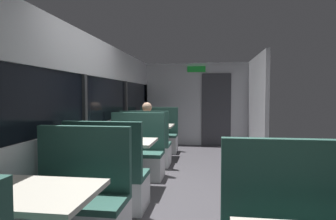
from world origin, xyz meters
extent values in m
cube|color=#423F44|center=(0.00, 0.00, -0.01)|extent=(3.30, 9.20, 0.02)
cube|color=#B2B2B7|center=(-1.45, 0.00, 0.47)|extent=(0.08, 8.40, 0.95)
cube|color=#B2B2B7|center=(-1.45, 0.00, 2.00)|extent=(0.08, 8.40, 0.60)
cube|color=black|center=(-1.46, 0.00, 1.32)|extent=(0.03, 8.40, 0.75)
cube|color=#2D2D30|center=(-1.43, 0.00, 1.32)|extent=(0.06, 0.08, 0.75)
cube|color=#2D2D30|center=(-1.43, 2.10, 1.32)|extent=(0.06, 0.08, 0.75)
cube|color=#2D2D30|center=(-1.43, 4.20, 1.32)|extent=(0.06, 0.08, 0.75)
cube|color=#B2B2B7|center=(0.00, 4.20, 1.15)|extent=(2.90, 0.08, 2.30)
cube|color=#333338|center=(0.55, 4.15, 1.00)|extent=(0.80, 0.04, 2.00)
cube|color=green|center=(0.00, 4.14, 2.12)|extent=(0.50, 0.03, 0.16)
cube|color=#B2B2B7|center=(1.45, 3.00, 1.15)|extent=(0.08, 2.40, 2.30)
cube|color=beige|center=(-0.89, -2.09, 0.72)|extent=(0.90, 0.70, 0.04)
cube|color=#2D564C|center=(-0.89, -1.43, 0.42)|extent=(0.95, 0.50, 0.06)
cube|color=#2D564C|center=(-0.89, -1.22, 0.78)|extent=(0.95, 0.08, 0.65)
cylinder|color=#9E9EA3|center=(-0.89, 0.14, 0.35)|extent=(0.10, 0.10, 0.70)
cube|color=beige|center=(-0.89, 0.14, 0.72)|extent=(0.90, 0.70, 0.04)
cube|color=silver|center=(-0.89, -0.52, 0.20)|extent=(0.95, 0.50, 0.39)
cube|color=#2D564C|center=(-0.89, -0.52, 0.42)|extent=(0.95, 0.50, 0.06)
cube|color=#2D564C|center=(-0.89, -0.73, 0.78)|extent=(0.95, 0.08, 0.65)
cube|color=silver|center=(-0.89, 0.80, 0.20)|extent=(0.95, 0.50, 0.39)
cube|color=#2D564C|center=(-0.89, 0.80, 0.42)|extent=(0.95, 0.50, 0.06)
cube|color=#2D564C|center=(-0.89, 1.01, 0.78)|extent=(0.95, 0.08, 0.65)
cylinder|color=#9E9EA3|center=(-0.89, 2.37, 0.35)|extent=(0.10, 0.10, 0.70)
cube|color=beige|center=(-0.89, 2.37, 0.72)|extent=(0.90, 0.70, 0.04)
cube|color=silver|center=(-0.89, 1.71, 0.20)|extent=(0.95, 0.50, 0.39)
cube|color=#2D564C|center=(-0.89, 1.71, 0.42)|extent=(0.95, 0.50, 0.06)
cube|color=#2D564C|center=(-0.89, 1.50, 0.78)|extent=(0.95, 0.08, 0.65)
cube|color=silver|center=(-0.89, 3.03, 0.20)|extent=(0.95, 0.50, 0.39)
cube|color=#2D564C|center=(-0.89, 3.03, 0.42)|extent=(0.95, 0.50, 0.06)
cube|color=#2D564C|center=(-0.89, 3.24, 0.78)|extent=(0.95, 0.08, 0.65)
cube|color=#2D564C|center=(0.89, -1.82, 0.78)|extent=(0.95, 0.08, 0.65)
cube|color=#26262D|center=(-0.89, 1.71, 0.23)|extent=(0.30, 0.36, 0.45)
cube|color=#8C664C|center=(-0.89, 1.76, 0.75)|extent=(0.34, 0.22, 0.60)
sphere|color=tan|center=(-0.89, 1.78, 1.16)|extent=(0.20, 0.20, 0.20)
cylinder|color=#8C664C|center=(-1.09, 1.94, 0.77)|extent=(0.07, 0.28, 0.07)
cylinder|color=#8C664C|center=(-0.69, 1.94, 0.77)|extent=(0.07, 0.28, 0.07)
camera|label=1|loc=(0.32, -3.92, 1.41)|focal=30.86mm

